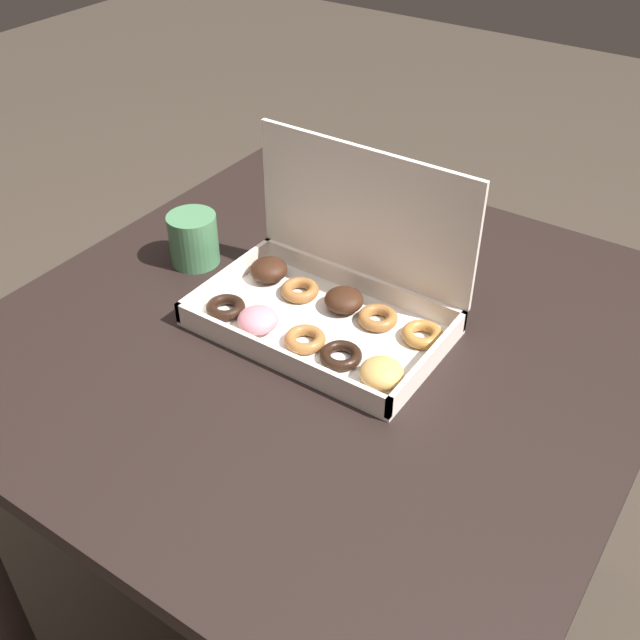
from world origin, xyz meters
TOP-DOWN VIEW (x-y plane):
  - ground_plane at (0.00, 0.00)m, footprint 8.00×8.00m
  - dining_table at (0.00, 0.00)m, footprint 0.95×0.98m
  - donut_box at (-0.01, 0.02)m, footprint 0.38×0.24m
  - coffee_mug at (-0.29, 0.02)m, footprint 0.08×0.08m

SIDE VIEW (x-z plane):
  - ground_plane at x=0.00m, z-range 0.00..0.00m
  - dining_table at x=0.00m, z-range 0.27..1.04m
  - coffee_mug at x=-0.29m, z-range 0.77..0.86m
  - donut_box at x=-0.01m, z-range 0.69..0.94m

